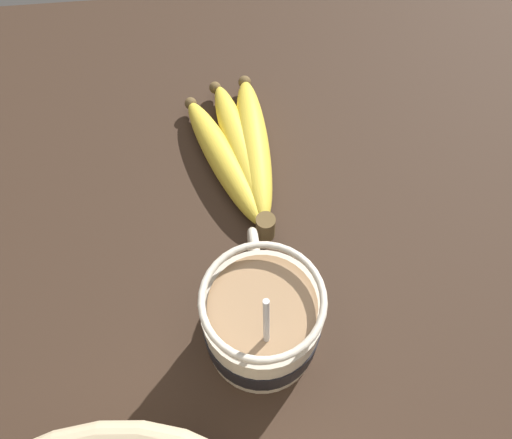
% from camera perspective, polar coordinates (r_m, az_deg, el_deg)
% --- Properties ---
extents(table, '(0.97, 0.97, 0.03)m').
position_cam_1_polar(table, '(0.52, 0.03, -9.22)').
color(table, '#332319').
rests_on(table, ground).
extents(coffee_mug, '(0.14, 0.10, 0.14)m').
position_cam_1_polar(coffee_mug, '(0.44, 0.16, -11.69)').
color(coffee_mug, beige).
rests_on(coffee_mug, table).
extents(banana_bunch, '(0.23, 0.10, 0.04)m').
position_cam_1_polar(banana_bunch, '(0.57, -1.94, 7.77)').
color(banana_bunch, brown).
rests_on(banana_bunch, table).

